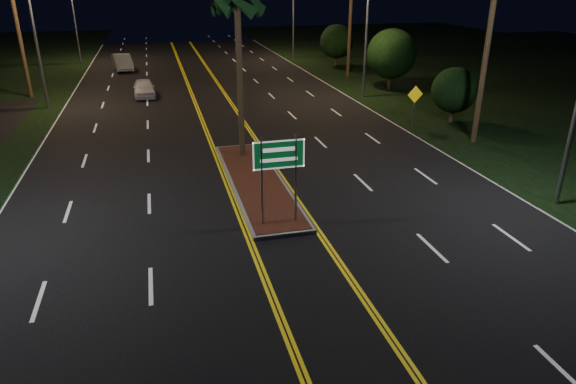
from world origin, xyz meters
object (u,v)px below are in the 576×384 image
object	(u,v)px
median_island	(256,182)
streetlight_right_far	(290,3)
palm_median	(237,0)
car_far	(122,61)
shrub_mid	(391,54)
warning_sign	(415,100)
streetlight_right_mid	(362,16)
highway_sign	(279,163)
shrub_near	(454,90)
shrub_far	(337,41)
streetlight_left_far	(76,5)
car_near	(144,87)
streetlight_left_mid	(39,20)

from	to	relation	value
median_island	streetlight_right_far	world-z (taller)	streetlight_right_far
median_island	palm_median	distance (m)	8.00
streetlight_right_far	car_far	distance (m)	18.23
shrub_mid	warning_sign	distance (m)	10.80
streetlight_right_mid	palm_median	bearing A→B (deg)	-132.70
palm_median	warning_sign	xyz separation A→B (m)	(10.80, 3.25, -5.73)
highway_sign	shrub_near	xyz separation A→B (m)	(13.50, 11.20, -0.46)
streetlight_right_far	shrub_far	bearing A→B (deg)	-62.02
highway_sign	car_far	distance (m)	36.45
palm_median	shrub_mid	xyz separation A→B (m)	(14.00, 13.50, -4.55)
streetlight_left_far	shrub_near	world-z (taller)	streetlight_left_far
streetlight_right_far	warning_sign	world-z (taller)	streetlight_right_far
highway_sign	car_near	size ratio (longest dim) A/B	0.72
car_near	warning_sign	world-z (taller)	warning_sign
median_island	highway_sign	xyz separation A→B (m)	(0.00, -4.20, 2.32)
streetlight_left_mid	shrub_near	size ratio (longest dim) A/B	2.73
shrub_near	streetlight_left_far	bearing A→B (deg)	128.79
car_near	streetlight_left_far	bearing A→B (deg)	106.26
streetlight_left_far	shrub_mid	world-z (taller)	streetlight_left_far
shrub_near	car_near	xyz separation A→B (m)	(-18.16, 12.04, -1.21)
median_island	shrub_near	xyz separation A→B (m)	(13.50, 7.00, 1.86)
car_far	shrub_near	bearing A→B (deg)	-59.47
palm_median	shrub_far	xyz separation A→B (m)	(13.80, 25.50, -4.94)
streetlight_right_mid	shrub_mid	world-z (taller)	streetlight_right_mid
car_near	warning_sign	bearing A→B (deg)	-40.55
shrub_mid	shrub_far	size ratio (longest dim) A/B	1.17
shrub_mid	streetlight_left_far	bearing A→B (deg)	140.90
streetlight_left_far	streetlight_right_mid	bearing A→B (deg)	-46.03
car_near	shrub_far	bearing A→B (deg)	26.27
streetlight_left_far	streetlight_right_mid	xyz separation A→B (m)	(21.23, -22.00, 0.00)
streetlight_left_mid	streetlight_right_far	size ratio (longest dim) A/B	1.00
shrub_far	car_near	distance (m)	21.04
shrub_far	car_far	world-z (taller)	shrub_far
shrub_near	shrub_mid	world-z (taller)	shrub_mid
highway_sign	warning_sign	distance (m)	15.41
shrub_far	shrub_near	bearing A→B (deg)	-90.78
palm_median	warning_sign	distance (m)	12.65
shrub_mid	warning_sign	xyz separation A→B (m)	(-3.20, -10.25, -1.18)
median_island	highway_sign	bearing A→B (deg)	-90.00
streetlight_left_far	shrub_near	distance (m)	38.67
palm_median	shrub_far	size ratio (longest dim) A/B	2.10
streetlight_right_far	shrub_far	size ratio (longest dim) A/B	2.27
streetlight_right_mid	car_near	bearing A→B (deg)	165.18
shrub_far	car_far	xyz separation A→B (m)	(-20.44, 2.60, -1.49)
median_island	streetlight_right_mid	bearing A→B (deg)	54.72
shrub_mid	car_far	size ratio (longest dim) A/B	0.91
streetlight_left_mid	warning_sign	bearing A→B (deg)	-25.58
highway_sign	palm_median	xyz separation A→B (m)	(0.00, 7.70, 4.87)
streetlight_right_far	palm_median	world-z (taller)	streetlight_right_far
highway_sign	median_island	bearing A→B (deg)	90.00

